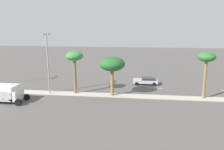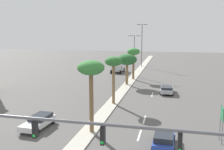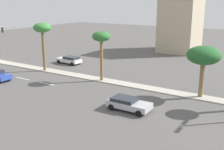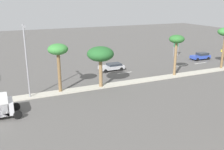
# 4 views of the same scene
# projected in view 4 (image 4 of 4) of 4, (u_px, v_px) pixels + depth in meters

# --- Properties ---
(ground_plane) EXTENTS (160.00, 160.00, 0.00)m
(ground_plane) POSITION_uv_depth(u_px,v_px,m) (103.00, 86.00, 36.76)
(ground_plane) COLOR #565451
(median_curb) EXTENTS (1.80, 94.05, 0.12)m
(median_curb) POSITION_uv_depth(u_px,v_px,m) (28.00, 97.00, 32.63)
(median_curb) COLOR #B7B2A3
(median_curb) RESTS_ON ground
(lane_stripe_mid) EXTENTS (0.20, 2.80, 0.01)m
(lane_stripe_mid) POSITION_uv_depth(u_px,v_px,m) (200.00, 63.00, 50.34)
(lane_stripe_mid) COLOR silver
(lane_stripe_mid) RESTS_ON ground
(lane_stripe_outboard) EXTENTS (0.20, 2.80, 0.01)m
(lane_stripe_outboard) POSITION_uv_depth(u_px,v_px,m) (181.00, 65.00, 48.49)
(lane_stripe_outboard) COLOR silver
(lane_stripe_outboard) RESTS_ON ground
(lane_stripe_inboard) EXTENTS (0.20, 2.80, 0.01)m
(lane_stripe_inboard) POSITION_uv_depth(u_px,v_px,m) (125.00, 73.00, 43.70)
(lane_stripe_inboard) COLOR silver
(lane_stripe_inboard) RESTS_ON ground
(directional_road_sign) EXTENTS (0.10, 1.30, 3.32)m
(directional_road_sign) POSITION_uv_depth(u_px,v_px,m) (176.00, 45.00, 56.18)
(directional_road_sign) COLOR gray
(directional_road_sign) RESTS_ON ground
(palm_tree_center) EXTENTS (2.44, 2.44, 6.62)m
(palm_tree_center) POSITION_uv_depth(u_px,v_px,m) (177.00, 41.00, 40.37)
(palm_tree_center) COLOR olive
(palm_tree_center) RESTS_ON median_curb
(palm_tree_near) EXTENTS (3.75, 3.75, 5.78)m
(palm_tree_near) POSITION_uv_depth(u_px,v_px,m) (100.00, 55.00, 35.11)
(palm_tree_near) COLOR olive
(palm_tree_near) RESTS_ON median_curb
(palm_tree_rear) EXTENTS (2.64, 2.64, 6.51)m
(palm_tree_rear) POSITION_uv_depth(u_px,v_px,m) (58.00, 51.00, 32.93)
(palm_tree_rear) COLOR brown
(palm_tree_rear) RESTS_ON median_curb
(street_lamp_outboard) EXTENTS (2.90, 0.24, 9.12)m
(street_lamp_outboard) POSITION_uv_depth(u_px,v_px,m) (26.00, 55.00, 31.01)
(street_lamp_outboard) COLOR gray
(street_lamp_outboard) RESTS_ON median_curb
(sedan_blue_center) EXTENTS (2.00, 4.14, 1.44)m
(sedan_blue_center) POSITION_uv_depth(u_px,v_px,m) (201.00, 56.00, 53.13)
(sedan_blue_center) COLOR #2D47AD
(sedan_blue_center) RESTS_ON ground
(sedan_silver_trailing) EXTENTS (2.13, 4.38, 1.25)m
(sedan_silver_trailing) POSITION_uv_depth(u_px,v_px,m) (112.00, 67.00, 44.92)
(sedan_silver_trailing) COLOR #B2B2B7
(sedan_silver_trailing) RESTS_ON ground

